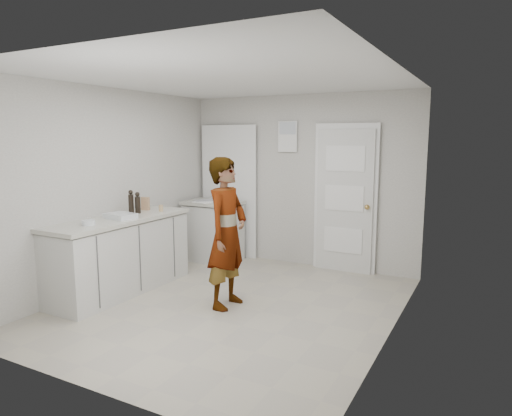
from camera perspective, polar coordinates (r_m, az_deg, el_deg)
The scene contains 12 objects.
ground at distance 5.29m, azimuth -3.13°, elevation -12.06°, with size 4.00×4.00×0.00m, color #AFA793.
room_shell at distance 6.81m, azimuth 4.03°, elevation 1.52°, with size 4.00×4.00×4.00m.
main_counter at distance 5.87m, azimuth -16.50°, elevation -5.94°, with size 0.64×1.96×0.93m.
side_counter at distance 7.07m, azimuth -5.36°, elevation -3.13°, with size 0.84×0.61×0.93m.
person at distance 5.06m, azimuth -3.65°, elevation -3.13°, with size 0.61×0.40×1.67m, color silver.
cake_mix_box at distance 6.26m, azimuth -13.66°, elevation 0.54°, with size 0.11×0.05×0.17m, color #AA7855.
spice_jar at distance 6.10m, azimuth -11.80°, elevation -0.02°, with size 0.06×0.06×0.09m, color tan.
oil_cruet_a at distance 6.00m, azimuth -14.57°, elevation 0.59°, with size 0.07×0.07×0.28m.
oil_cruet_b at distance 6.01m, azimuth -15.35°, elevation 0.70°, with size 0.07×0.07×0.30m.
baking_dish at distance 5.69m, azimuth -16.59°, elevation -0.96°, with size 0.38×0.29×0.06m.
egg_bowl at distance 5.36m, azimuth -20.22°, elevation -1.73°, with size 0.14×0.14×0.06m.
papers at distance 6.91m, azimuth -6.33°, elevation 0.80°, with size 0.26×0.33×0.01m, color white.
Camera 1 is at (2.56, -4.23, 1.87)m, focal length 32.00 mm.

